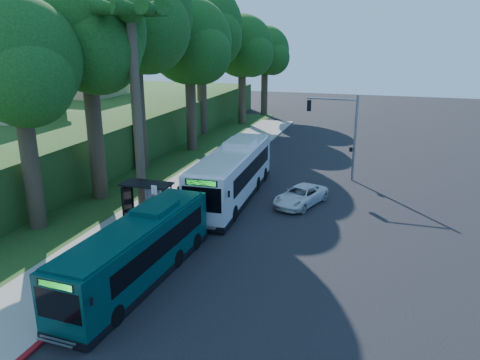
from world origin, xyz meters
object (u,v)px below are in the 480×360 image
(teal_bus, at_px, (139,250))
(pickup, at_px, (300,196))
(white_bus, at_px, (233,173))
(bus_shelter, at_px, (144,193))

(teal_bus, bearing_deg, pickup, 69.22)
(white_bus, relative_size, teal_bus, 1.19)
(teal_bus, relative_size, pickup, 2.31)
(white_bus, distance_m, teal_bus, 12.75)
(white_bus, height_order, pickup, white_bus)
(bus_shelter, distance_m, pickup, 10.78)
(bus_shelter, bearing_deg, pickup, 32.54)
(bus_shelter, height_order, white_bus, white_bus)
(white_bus, distance_m, pickup, 5.13)
(white_bus, bearing_deg, bus_shelter, -127.76)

